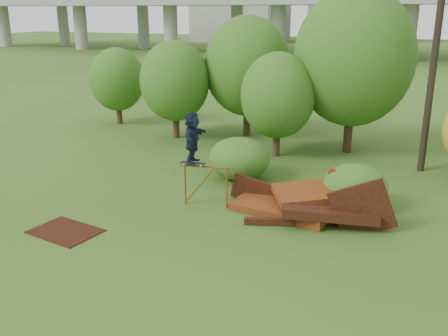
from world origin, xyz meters
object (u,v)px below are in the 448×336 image
at_px(skater, 192,138).
at_px(flat_plate, 65,231).
at_px(scrap_pile, 307,204).
at_px(utility_pole, 437,34).

xyz_separation_m(skater, flat_plate, (-2.58, -3.62, -2.41)).
height_order(scrap_pile, skater, skater).
xyz_separation_m(flat_plate, utility_pole, (9.61, 11.06, 5.63)).
relative_size(scrap_pile, flat_plate, 2.87).
xyz_separation_m(scrap_pile, flat_plate, (-6.45, -4.35, -0.37)).
distance_m(skater, flat_plate, 5.06).
xyz_separation_m(scrap_pile, skater, (-3.87, -0.73, 2.04)).
distance_m(scrap_pile, utility_pole, 9.10).
bearing_deg(utility_pole, flat_plate, -130.98).
height_order(skater, flat_plate, skater).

